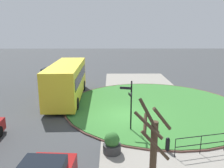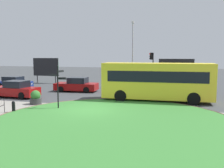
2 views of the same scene
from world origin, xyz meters
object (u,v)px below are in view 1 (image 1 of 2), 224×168
planter_near_signpost (112,144)px  signpost_directional (130,102)px  car_far_lane (50,74)px  bollard_foreground (168,144)px  street_tree_bare (153,147)px  bus_yellow (67,80)px

planter_near_signpost → signpost_directional: bearing=-23.9°
signpost_directional → car_far_lane: 17.60m
bollard_foreground → street_tree_bare: size_ratio=0.21×
bus_yellow → street_tree_bare: size_ratio=2.45×
signpost_directional → bollard_foreground: 3.32m
bollard_foreground → bus_yellow: bearing=36.8°
car_far_lane → bus_yellow: bearing=-155.9°
signpost_directional → bollard_foreground: bearing=-145.4°
bollard_foreground → planter_near_signpost: (-0.09, 2.83, 0.10)m
bus_yellow → street_tree_bare: bearing=-156.6°
planter_near_signpost → street_tree_bare: street_tree_bare is taller
bus_yellow → planter_near_signpost: (-9.08, -3.90, -1.21)m
bollard_foreground → street_tree_bare: bearing=154.3°
car_far_lane → street_tree_bare: size_ratio=1.09×
signpost_directional → bus_yellow: (6.53, 5.03, -0.13)m
street_tree_bare → car_far_lane: bearing=24.7°
bollard_foreground → planter_near_signpost: bearing=91.7°
bollard_foreground → street_tree_bare: 3.35m
signpost_directional → bus_yellow: bearing=37.6°
bus_yellow → planter_near_signpost: size_ratio=8.14×
signpost_directional → street_tree_bare: 5.21m
bus_yellow → car_far_lane: (8.58, 3.91, -1.08)m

